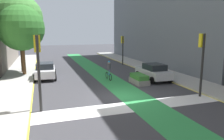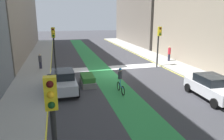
{
  "view_description": "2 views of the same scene",
  "coord_description": "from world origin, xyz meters",
  "px_view_note": "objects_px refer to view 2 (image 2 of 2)",
  "views": [
    {
      "loc": [
        -5.2,
        -13.53,
        4.59
      ],
      "look_at": [
        0.29,
        2.87,
        1.44
      ],
      "focal_mm": 34.18,
      "sensor_mm": 36.0,
      "label": 1
    },
    {
      "loc": [
        5.2,
        19.52,
        5.54
      ],
      "look_at": [
        0.79,
        2.84,
        1.05
      ],
      "focal_mm": 33.78,
      "sensor_mm": 36.0,
      "label": 2
    }
  ],
  "objects_px": {
    "traffic_signal_near_left": "(159,39)",
    "pedestrian_sidewalk_right_a": "(40,61)",
    "traffic_signal_far_right": "(53,115)",
    "median_planter": "(88,80)",
    "cyclist_in_lane": "(120,80)",
    "car_silver_right_far": "(63,81)",
    "pedestrian_sidewalk_left_a": "(169,53)",
    "traffic_signal_near_right": "(54,41)",
    "car_white_left_far": "(212,87)"
  },
  "relations": [
    {
      "from": "traffic_signal_far_right",
      "to": "median_planter",
      "type": "distance_m",
      "value": 11.08
    },
    {
      "from": "traffic_signal_near_left",
      "to": "car_white_left_far",
      "type": "relative_size",
      "value": 1.03
    },
    {
      "from": "traffic_signal_near_right",
      "to": "cyclist_in_lane",
      "type": "height_order",
      "value": "traffic_signal_near_right"
    },
    {
      "from": "traffic_signal_near_left",
      "to": "pedestrian_sidewalk_right_a",
      "type": "distance_m",
      "value": 12.68
    },
    {
      "from": "traffic_signal_far_right",
      "to": "pedestrian_sidewalk_left_a",
      "type": "relative_size",
      "value": 2.18
    },
    {
      "from": "traffic_signal_near_right",
      "to": "traffic_signal_far_right",
      "type": "xyz_separation_m",
      "value": [
        0.01,
        15.22,
        -0.34
      ]
    },
    {
      "from": "traffic_signal_far_right",
      "to": "car_white_left_far",
      "type": "relative_size",
      "value": 0.92
    },
    {
      "from": "traffic_signal_near_right",
      "to": "traffic_signal_far_right",
      "type": "bearing_deg",
      "value": 89.98
    },
    {
      "from": "car_silver_right_far",
      "to": "pedestrian_sidewalk_right_a",
      "type": "height_order",
      "value": "pedestrian_sidewalk_right_a"
    },
    {
      "from": "median_planter",
      "to": "car_silver_right_far",
      "type": "bearing_deg",
      "value": 25.6
    },
    {
      "from": "traffic_signal_near_right",
      "to": "traffic_signal_far_right",
      "type": "height_order",
      "value": "traffic_signal_near_right"
    },
    {
      "from": "car_white_left_far",
      "to": "pedestrian_sidewalk_left_a",
      "type": "relative_size",
      "value": 2.37
    },
    {
      "from": "traffic_signal_far_right",
      "to": "pedestrian_sidewalk_right_a",
      "type": "relative_size",
      "value": 2.54
    },
    {
      "from": "pedestrian_sidewalk_left_a",
      "to": "median_planter",
      "type": "height_order",
      "value": "pedestrian_sidewalk_left_a"
    },
    {
      "from": "pedestrian_sidewalk_right_a",
      "to": "median_planter",
      "type": "bearing_deg",
      "value": 122.7
    },
    {
      "from": "car_white_left_far",
      "to": "car_silver_right_far",
      "type": "distance_m",
      "value": 10.56
    },
    {
      "from": "cyclist_in_lane",
      "to": "pedestrian_sidewalk_right_a",
      "type": "xyz_separation_m",
      "value": [
        6.1,
        -8.5,
        -0.04
      ]
    },
    {
      "from": "traffic_signal_near_right",
      "to": "pedestrian_sidewalk_right_a",
      "type": "xyz_separation_m",
      "value": [
        1.51,
        -1.55,
        -2.18
      ]
    },
    {
      "from": "traffic_signal_near_right",
      "to": "pedestrian_sidewalk_left_a",
      "type": "distance_m",
      "value": 13.65
    },
    {
      "from": "traffic_signal_far_right",
      "to": "pedestrian_sidewalk_left_a",
      "type": "height_order",
      "value": "traffic_signal_far_right"
    },
    {
      "from": "traffic_signal_far_right",
      "to": "cyclist_in_lane",
      "type": "xyz_separation_m",
      "value": [
        -4.6,
        -8.27,
        -1.8
      ]
    },
    {
      "from": "car_silver_right_far",
      "to": "traffic_signal_near_left",
      "type": "bearing_deg",
      "value": -153.58
    },
    {
      "from": "pedestrian_sidewalk_left_a",
      "to": "pedestrian_sidewalk_right_a",
      "type": "bearing_deg",
      "value": 0.17
    },
    {
      "from": "pedestrian_sidewalk_left_a",
      "to": "median_planter",
      "type": "relative_size",
      "value": 0.82
    },
    {
      "from": "cyclist_in_lane",
      "to": "traffic_signal_far_right",
      "type": "bearing_deg",
      "value": 60.92
    },
    {
      "from": "pedestrian_sidewalk_right_a",
      "to": "car_silver_right_far",
      "type": "bearing_deg",
      "value": 105.93
    },
    {
      "from": "traffic_signal_near_left",
      "to": "pedestrian_sidewalk_right_a",
      "type": "bearing_deg",
      "value": -9.6
    },
    {
      "from": "car_silver_right_far",
      "to": "car_white_left_far",
      "type": "bearing_deg",
      "value": 157.89
    },
    {
      "from": "traffic_signal_near_right",
      "to": "traffic_signal_near_left",
      "type": "bearing_deg",
      "value": 177.18
    },
    {
      "from": "car_silver_right_far",
      "to": "traffic_signal_near_right",
      "type": "bearing_deg",
      "value": -84.52
    },
    {
      "from": "traffic_signal_near_left",
      "to": "car_silver_right_far",
      "type": "height_order",
      "value": "traffic_signal_near_left"
    },
    {
      "from": "cyclist_in_lane",
      "to": "pedestrian_sidewalk_left_a",
      "type": "bearing_deg",
      "value": -135.89
    },
    {
      "from": "traffic_signal_near_left",
      "to": "median_planter",
      "type": "bearing_deg",
      "value": 26.61
    },
    {
      "from": "traffic_signal_near_left",
      "to": "traffic_signal_far_right",
      "type": "distance_m",
      "value": 18.24
    },
    {
      "from": "traffic_signal_near_right",
      "to": "car_white_left_far",
      "type": "distance_m",
      "value": 14.29
    },
    {
      "from": "car_silver_right_far",
      "to": "median_planter",
      "type": "height_order",
      "value": "car_silver_right_far"
    },
    {
      "from": "traffic_signal_far_right",
      "to": "pedestrian_sidewalk_right_a",
      "type": "bearing_deg",
      "value": -84.88
    },
    {
      "from": "car_white_left_far",
      "to": "median_planter",
      "type": "xyz_separation_m",
      "value": [
        7.82,
        -4.91,
        -0.4
      ]
    },
    {
      "from": "median_planter",
      "to": "pedestrian_sidewalk_right_a",
      "type": "bearing_deg",
      "value": -57.3
    },
    {
      "from": "traffic_signal_near_right",
      "to": "pedestrian_sidewalk_right_a",
      "type": "relative_size",
      "value": 2.87
    },
    {
      "from": "traffic_signal_far_right",
      "to": "median_planter",
      "type": "bearing_deg",
      "value": -103.4
    },
    {
      "from": "traffic_signal_far_right",
      "to": "median_planter",
      "type": "relative_size",
      "value": 1.8
    },
    {
      "from": "median_planter",
      "to": "car_white_left_far",
      "type": "bearing_deg",
      "value": 147.87
    },
    {
      "from": "car_white_left_far",
      "to": "cyclist_in_lane",
      "type": "bearing_deg",
      "value": -24.89
    },
    {
      "from": "median_planter",
      "to": "traffic_signal_near_right",
      "type": "bearing_deg",
      "value": -61.97
    },
    {
      "from": "traffic_signal_near_left",
      "to": "median_planter",
      "type": "height_order",
      "value": "traffic_signal_near_left"
    },
    {
      "from": "pedestrian_sidewalk_right_a",
      "to": "cyclist_in_lane",
      "type": "bearing_deg",
      "value": 125.68
    },
    {
      "from": "pedestrian_sidewalk_right_a",
      "to": "traffic_signal_near_right",
      "type": "bearing_deg",
      "value": 134.24
    },
    {
      "from": "traffic_signal_near_left",
      "to": "pedestrian_sidewalk_left_a",
      "type": "relative_size",
      "value": 2.43
    },
    {
      "from": "traffic_signal_near_right",
      "to": "traffic_signal_far_right",
      "type": "relative_size",
      "value": 1.13
    }
  ]
}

